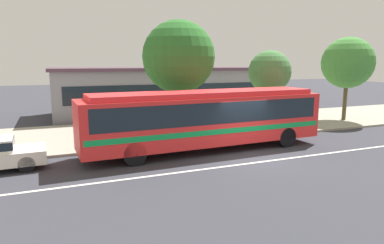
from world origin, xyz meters
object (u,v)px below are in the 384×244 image
at_px(pedestrian_walking_along_curb, 214,119).
at_px(street_tree_near_stop, 179,57).
at_px(street_tree_far_end, 348,63).
at_px(transit_bus, 206,116).
at_px(pedestrian_standing_by_tree, 266,116).
at_px(bus_stop_sign, 267,104).
at_px(pedestrian_waiting_near_sign, 146,121).
at_px(street_tree_mid_block, 270,72).

relative_size(pedestrian_walking_along_curb, street_tree_near_stop, 0.26).
bearing_deg(pedestrian_walking_along_curb, street_tree_far_end, 7.94).
bearing_deg(transit_bus, street_tree_near_stop, 91.62).
distance_m(pedestrian_standing_by_tree, street_tree_near_stop, 6.13).
height_order(pedestrian_walking_along_curb, bus_stop_sign, bus_stop_sign).
xyz_separation_m(pedestrian_waiting_near_sign, pedestrian_walking_along_curb, (3.71, -0.69, -0.01)).
xyz_separation_m(pedestrian_walking_along_curb, bus_stop_sign, (3.46, -0.07, 0.68)).
xyz_separation_m(pedestrian_waiting_near_sign, street_tree_near_stop, (2.08, 0.54, 3.42)).
height_order(transit_bus, street_tree_mid_block, street_tree_mid_block).
xyz_separation_m(transit_bus, pedestrian_waiting_near_sign, (-2.17, 2.91, -0.57)).
height_order(transit_bus, pedestrian_waiting_near_sign, transit_bus).
xyz_separation_m(pedestrian_waiting_near_sign, street_tree_far_end, (15.06, 0.89, 3.10)).
height_order(pedestrian_standing_by_tree, street_tree_far_end, street_tree_far_end).
xyz_separation_m(pedestrian_waiting_near_sign, street_tree_mid_block, (8.12, 0.44, 2.54)).
bearing_deg(street_tree_near_stop, pedestrian_walking_along_curb, -36.97).
distance_m(transit_bus, pedestrian_standing_by_tree, 5.10).
xyz_separation_m(transit_bus, pedestrian_standing_by_tree, (4.73, 1.83, -0.56)).
bearing_deg(pedestrian_standing_by_tree, street_tree_far_end, 13.58).
bearing_deg(street_tree_near_stop, pedestrian_standing_by_tree, -18.46).
relative_size(pedestrian_waiting_near_sign, pedestrian_walking_along_curb, 1.01).
bearing_deg(street_tree_mid_block, pedestrian_waiting_near_sign, -176.89).
bearing_deg(pedestrian_standing_by_tree, transit_bus, -158.82).
relative_size(transit_bus, street_tree_far_end, 2.03).
xyz_separation_m(pedestrian_waiting_near_sign, pedestrian_standing_by_tree, (6.90, -1.08, 0.00)).
distance_m(pedestrian_waiting_near_sign, street_tree_near_stop, 4.04).
distance_m(transit_bus, pedestrian_walking_along_curb, 2.76).
bearing_deg(street_tree_near_stop, street_tree_far_end, 1.58).
bearing_deg(bus_stop_sign, transit_bus, -156.75).
bearing_deg(street_tree_near_stop, street_tree_mid_block, -0.89).
bearing_deg(pedestrian_waiting_near_sign, street_tree_far_end, 3.40).
distance_m(transit_bus, street_tree_mid_block, 7.11).
height_order(transit_bus, pedestrian_standing_by_tree, transit_bus).
relative_size(transit_bus, pedestrian_walking_along_curb, 7.10).
distance_m(bus_stop_sign, street_tree_near_stop, 5.93).
xyz_separation_m(bus_stop_sign, street_tree_near_stop, (-5.09, 1.30, 2.75)).
relative_size(pedestrian_walking_along_curb, pedestrian_standing_by_tree, 0.98).
bearing_deg(street_tree_mid_block, transit_bus, -150.61).
bearing_deg(bus_stop_sign, pedestrian_standing_by_tree, -129.91).
height_order(transit_bus, street_tree_far_end, street_tree_far_end).
relative_size(pedestrian_walking_along_curb, street_tree_mid_block, 0.35).
distance_m(pedestrian_waiting_near_sign, pedestrian_standing_by_tree, 6.99).
xyz_separation_m(street_tree_mid_block, street_tree_far_end, (6.93, 0.45, 0.56)).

